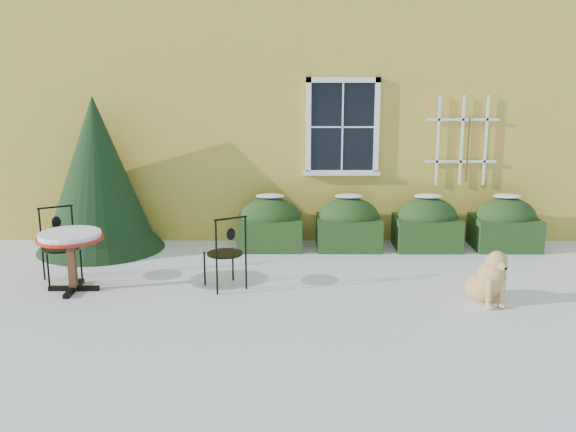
{
  "coord_description": "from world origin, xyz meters",
  "views": [
    {
      "loc": [
        0.03,
        -7.78,
        2.92
      ],
      "look_at": [
        0.0,
        1.0,
        0.9
      ],
      "focal_mm": 40.0,
      "sensor_mm": 36.0,
      "label": 1
    }
  ],
  "objects_px": {
    "bistro_table": "(70,242)",
    "patio_chair_far": "(60,245)",
    "evergreen_shrub": "(98,189)",
    "dog": "(489,280)",
    "patio_chair_near": "(226,252)"
  },
  "relations": [
    {
      "from": "patio_chair_near",
      "to": "patio_chair_far",
      "type": "distance_m",
      "value": 2.36
    },
    {
      "from": "patio_chair_near",
      "to": "patio_chair_far",
      "type": "xyz_separation_m",
      "value": [
        -2.35,
        0.3,
        0.01
      ]
    },
    {
      "from": "evergreen_shrub",
      "to": "bistro_table",
      "type": "height_order",
      "value": "evergreen_shrub"
    },
    {
      "from": "evergreen_shrub",
      "to": "patio_chair_far",
      "type": "distance_m",
      "value": 1.75
    },
    {
      "from": "bistro_table",
      "to": "patio_chair_near",
      "type": "distance_m",
      "value": 2.06
    },
    {
      "from": "bistro_table",
      "to": "dog",
      "type": "height_order",
      "value": "bistro_table"
    },
    {
      "from": "bistro_table",
      "to": "patio_chair_near",
      "type": "relative_size",
      "value": 0.85
    },
    {
      "from": "patio_chair_far",
      "to": "bistro_table",
      "type": "bearing_deg",
      "value": -83.21
    },
    {
      "from": "patio_chair_near",
      "to": "dog",
      "type": "bearing_deg",
      "value": 141.01
    },
    {
      "from": "bistro_table",
      "to": "patio_chair_far",
      "type": "height_order",
      "value": "patio_chair_far"
    },
    {
      "from": "patio_chair_far",
      "to": "dog",
      "type": "relative_size",
      "value": 1.24
    },
    {
      "from": "evergreen_shrub",
      "to": "patio_chair_near",
      "type": "distance_m",
      "value": 3.05
    },
    {
      "from": "bistro_table",
      "to": "patio_chair_near",
      "type": "height_order",
      "value": "patio_chair_near"
    },
    {
      "from": "evergreen_shrub",
      "to": "dog",
      "type": "height_order",
      "value": "evergreen_shrub"
    },
    {
      "from": "patio_chair_near",
      "to": "patio_chair_far",
      "type": "height_order",
      "value": "patio_chair_far"
    }
  ]
}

